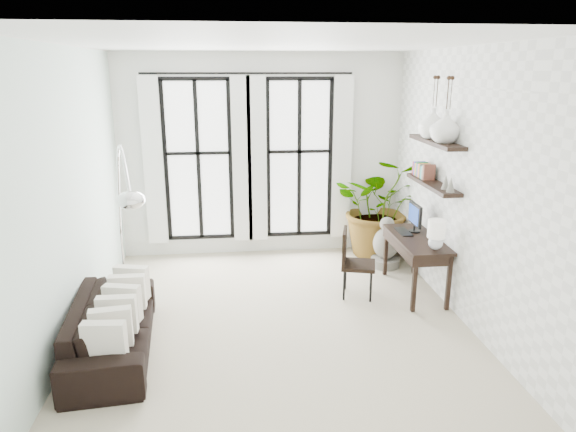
{
  "coord_description": "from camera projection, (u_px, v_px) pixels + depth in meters",
  "views": [
    {
      "loc": [
        -0.47,
        -5.62,
        2.94
      ],
      "look_at": [
        0.18,
        0.3,
        1.23
      ],
      "focal_mm": 32.0,
      "sensor_mm": 36.0,
      "label": 1
    }
  ],
  "objects": [
    {
      "name": "desk_chair",
      "position": [
        352.0,
        259.0,
        6.79
      ],
      "size": [
        0.53,
        0.53,
        0.92
      ],
      "rotation": [
        0.0,
        0.0,
        -0.27
      ],
      "color": "black",
      "rests_on": "floor"
    },
    {
      "name": "sofa",
      "position": [
        112.0,
        327.0,
        5.47
      ],
      "size": [
        0.96,
        2.07,
        0.59
      ],
      "primitive_type": "imported",
      "rotation": [
        0.0,
        0.0,
        1.66
      ],
      "color": "black",
      "rests_on": "floor"
    },
    {
      "name": "vase_a",
      "position": [
        445.0,
        127.0,
        6.2
      ],
      "size": [
        0.37,
        0.37,
        0.38
      ],
      "primitive_type": "imported",
      "color": "white",
      "rests_on": "shelf_upper"
    },
    {
      "name": "wall_right",
      "position": [
        466.0,
        188.0,
        6.02
      ],
      "size": [
        0.0,
        5.0,
        5.0
      ],
      "primitive_type": "plane",
      "rotation": [
        1.57,
        0.0,
        -1.57
      ],
      "color": "white",
      "rests_on": "floor"
    },
    {
      "name": "vase_b",
      "position": [
        433.0,
        124.0,
        6.59
      ],
      "size": [
        0.37,
        0.37,
        0.38
      ],
      "primitive_type": "imported",
      "color": "white",
      "rests_on": "shelf_upper"
    },
    {
      "name": "desk",
      "position": [
        418.0,
        243.0,
        6.81
      ],
      "size": [
        0.55,
        1.31,
        1.17
      ],
      "color": "black",
      "rests_on": "floor"
    },
    {
      "name": "wall_back",
      "position": [
        262.0,
        156.0,
        8.17
      ],
      "size": [
        4.5,
        0.0,
        4.5
      ],
      "primitive_type": "plane",
      "rotation": [
        1.57,
        0.0,
        0.0
      ],
      "color": "white",
      "rests_on": "floor"
    },
    {
      "name": "wall_shelves",
      "position": [
        433.0,
        166.0,
        6.63
      ],
      "size": [
        0.25,
        1.3,
        0.6
      ],
      "color": "black",
      "rests_on": "wall_right"
    },
    {
      "name": "floor",
      "position": [
        276.0,
        321.0,
        6.23
      ],
      "size": [
        5.0,
        5.0,
        0.0
      ],
      "primitive_type": "plane",
      "color": "#BBB095",
      "rests_on": "ground"
    },
    {
      "name": "wall_left",
      "position": [
        68.0,
        198.0,
        5.55
      ],
      "size": [
        0.0,
        5.0,
        5.0
      ],
      "primitive_type": "plane",
      "rotation": [
        1.57,
        0.0,
        1.57
      ],
      "color": "silver",
      "rests_on": "floor"
    },
    {
      "name": "throw_pillows",
      "position": [
        120.0,
        309.0,
        5.43
      ],
      "size": [
        0.4,
        1.52,
        0.4
      ],
      "color": "silver",
      "rests_on": "sofa"
    },
    {
      "name": "arc_lamp",
      "position": [
        122.0,
        187.0,
        5.71
      ],
      "size": [
        0.71,
        1.5,
        2.16
      ],
      "color": "silver",
      "rests_on": "floor"
    },
    {
      "name": "buddha",
      "position": [
        386.0,
        246.0,
        7.86
      ],
      "size": [
        0.44,
        0.44,
        0.79
      ],
      "color": "gray",
      "rests_on": "floor"
    },
    {
      "name": "plant",
      "position": [
        380.0,
        206.0,
        8.25
      ],
      "size": [
        1.64,
        1.48,
        1.64
      ],
      "primitive_type": "imported",
      "rotation": [
        0.0,
        0.0,
        -0.14
      ],
      "color": "#2D7228",
      "rests_on": "floor"
    },
    {
      "name": "ceiling",
      "position": [
        274.0,
        43.0,
        5.34
      ],
      "size": [
        5.0,
        5.0,
        0.0
      ],
      "primitive_type": "plane",
      "color": "white",
      "rests_on": "wall_back"
    },
    {
      "name": "windows",
      "position": [
        249.0,
        160.0,
        8.1
      ],
      "size": [
        3.26,
        0.13,
        2.65
      ],
      "color": "white",
      "rests_on": "wall_back"
    }
  ]
}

